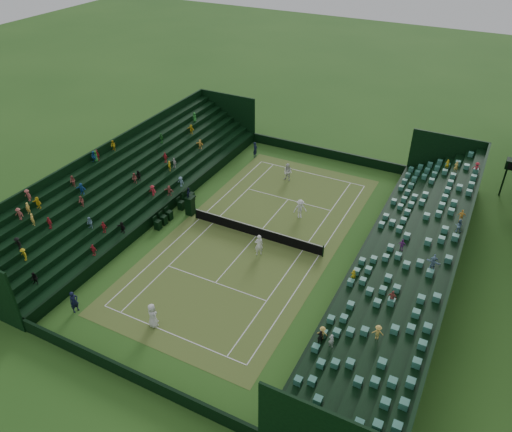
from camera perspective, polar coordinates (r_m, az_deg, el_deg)
The scene contains 17 objects.
ground at distance 40.67m, azimuth -0.00°, elevation -2.34°, with size 160.00×160.00×0.00m, color #28561B.
court_surface at distance 40.67m, azimuth -0.00°, elevation -2.34°, with size 12.97×26.77×0.01m, color #386923.
perimeter_wall_north at distance 53.02m, azimuth 7.94°, elevation 7.15°, with size 17.17×0.20×1.00m, color black.
perimeter_wall_south at distance 30.89m, azimuth -14.24°, elevation -17.12°, with size 17.17×0.20×1.00m, color black.
perimeter_wall_east at distance 38.05m, azimuth 11.49°, elevation -5.13°, with size 0.20×31.77×1.00m, color black.
perimeter_wall_west at distance 44.24m, azimuth -9.82°, elevation 1.18°, with size 0.20×31.77×1.00m, color black.
north_grandstand at distance 36.91m, azimuth 17.85°, elevation -5.59°, with size 6.60×32.00×4.90m.
south_grandstand at distance 46.08m, azimuth -14.17°, elevation 3.54°, with size 6.60×32.00×4.90m.
tennis_net at distance 40.36m, azimuth -0.00°, elevation -1.74°, with size 11.67×0.10×1.06m.
umpire_chair at distance 43.16m, azimuth -7.59°, elevation 1.48°, with size 0.84×0.84×2.63m.
courtside_chairs at distance 43.72m, azimuth -9.23°, elevation 0.70°, with size 0.52×5.49×1.14m.
player_near_west at distance 33.25m, azimuth -11.75°, elevation -11.07°, with size 0.89×0.58×1.81m, color silver.
player_near_east at distance 38.21m, azimuth 0.32°, elevation -3.32°, with size 0.68×0.44×1.86m, color white.
player_far_west at distance 48.09m, azimuth 3.65°, elevation 5.01°, with size 0.86×0.67×1.78m, color white.
player_far_east at distance 42.64m, azimuth 5.06°, elevation 0.82°, with size 1.13×0.65×1.75m, color white.
line_judge_north at distance 52.50m, azimuth -0.09°, elevation 7.60°, with size 0.60×0.39×1.65m, color black.
line_judge_south at distance 35.71m, azimuth -20.07°, elevation -9.20°, with size 0.60×0.39×1.64m, color black.
Camera 1 is at (15.03, -29.23, 23.96)m, focal length 35.00 mm.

